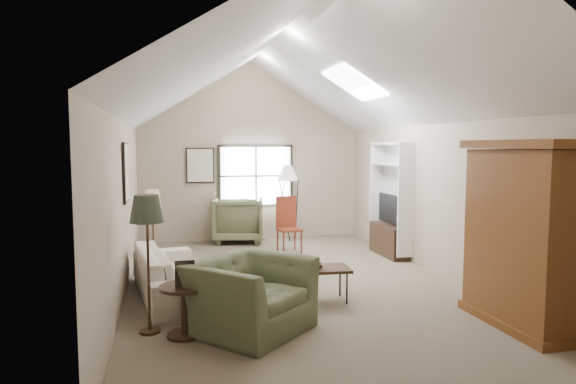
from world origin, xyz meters
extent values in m
cube|color=#716451|center=(0.00, 0.00, 0.00)|extent=(5.00, 8.00, 0.01)
cube|color=tan|center=(0.00, 4.00, 1.25)|extent=(5.00, 0.01, 2.50)
cube|color=tan|center=(0.00, -4.00, 1.25)|extent=(5.00, 0.01, 2.50)
cube|color=tan|center=(-2.50, 0.00, 1.25)|extent=(0.01, 8.00, 2.50)
cube|color=tan|center=(2.50, 0.00, 1.25)|extent=(0.01, 8.00, 2.50)
cube|color=black|center=(0.10, 3.96, 1.45)|extent=(1.72, 0.08, 1.42)
cube|color=black|center=(-2.47, 0.30, 1.75)|extent=(0.68, 0.04, 0.88)
cube|color=black|center=(-1.15, 3.97, 1.70)|extent=(0.62, 0.04, 0.78)
cube|color=brown|center=(2.18, -2.40, 1.10)|extent=(0.60, 1.50, 2.20)
cube|color=white|center=(2.34, 1.60, 1.15)|extent=(0.32, 1.30, 2.10)
cube|color=#382316|center=(2.32, 1.60, 0.30)|extent=(0.34, 1.18, 0.60)
cube|color=black|center=(2.32, 1.60, 0.92)|extent=(0.05, 0.90, 0.55)
imported|color=silver|center=(-1.82, -0.21, 0.34)|extent=(1.25, 2.44, 0.68)
imported|color=#596245|center=(-0.98, -1.82, 0.42)|extent=(1.70, 1.69, 0.83)
imported|color=#5E6849|center=(-0.34, 3.70, 0.50)|extent=(1.26, 1.28, 1.00)
cube|color=#372116|center=(0.07, -0.92, 0.24)|extent=(0.97, 0.59, 0.47)
imported|color=#3D2C19|center=(0.07, -0.92, 0.50)|extent=(0.24, 0.24, 0.05)
cylinder|color=#341F15|center=(-1.72, -1.81, 0.29)|extent=(0.66, 0.66, 0.58)
cube|color=brown|center=(0.49, 2.34, 0.56)|extent=(0.48, 0.48, 1.12)
camera|label=1|loc=(-1.91, -7.55, 2.15)|focal=32.00mm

